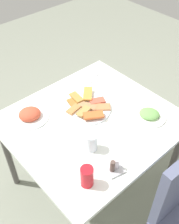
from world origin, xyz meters
TOP-DOWN VIEW (x-y plane):
  - ground_plane at (0.00, 0.00)m, footprint 6.00×6.00m
  - dining_table at (0.00, 0.00)m, footprint 1.00×0.92m
  - pide_platter at (-0.05, -0.10)m, footprint 0.32×0.32m
  - salad_plate_greens at (0.27, -0.28)m, footprint 0.23×0.23m
  - salad_plate_rice at (-0.29, 0.22)m, footprint 0.21×0.21m
  - soda_can at (0.32, 0.32)m, footprint 0.08×0.08m
  - drinking_glass at (0.15, 0.16)m, footprint 0.07×0.07m
  - paper_napkin at (-0.29, -0.29)m, footprint 0.19×0.19m
  - fork at (-0.29, -0.31)m, footprint 0.16×0.07m
  - spoon at (-0.29, -0.27)m, footprint 0.18×0.06m
  - condiment_caddy at (0.16, 0.35)m, footprint 0.11×0.11m

SIDE VIEW (x-z plane):
  - ground_plane at x=0.00m, z-range 0.00..0.00m
  - dining_table at x=0.00m, z-range 0.27..0.98m
  - paper_napkin at x=-0.29m, z-range 0.70..0.71m
  - fork at x=-0.29m, z-range 0.71..0.71m
  - spoon at x=-0.29m, z-range 0.71..0.71m
  - pide_platter at x=-0.05m, z-range 0.70..0.74m
  - salad_plate_rice at x=-0.29m, z-range 0.70..0.74m
  - salad_plate_greens at x=0.27m, z-range 0.69..0.76m
  - condiment_caddy at x=0.16m, z-range 0.69..0.77m
  - drinking_glass at x=0.15m, z-range 0.70..0.82m
  - soda_can at x=0.32m, z-range 0.70..0.83m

